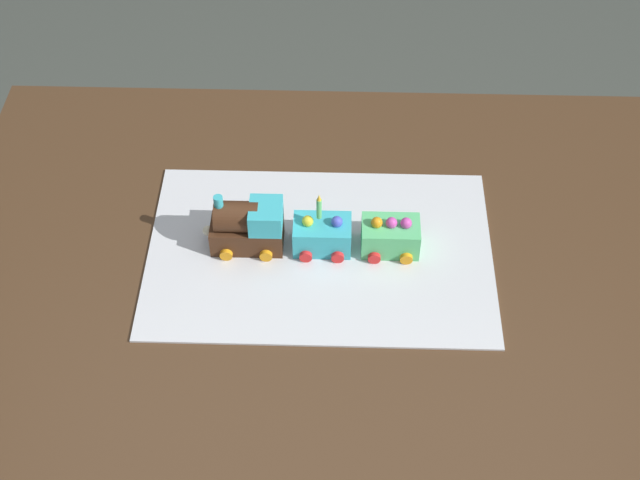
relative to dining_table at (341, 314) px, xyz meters
name	(u,v)px	position (x,y,z in m)	size (l,w,h in m)	color
ground_plane	(336,480)	(0.00, 0.00, -0.63)	(8.00, 8.00, 0.00)	#474C44
dining_table	(341,314)	(0.00, 0.00, 0.00)	(1.40, 1.00, 0.74)	#4C331E
cake_board	(320,252)	(-0.04, 0.05, 0.11)	(0.60, 0.40, 0.00)	silver
cake_locomotive	(247,226)	(-0.16, 0.06, 0.16)	(0.14, 0.08, 0.12)	#472816
cake_car_flatbed_turquoise	(322,235)	(-0.04, 0.06, 0.14)	(0.10, 0.08, 0.07)	#38B7C6
cake_car_gondola_mint_green	(390,236)	(0.08, 0.06, 0.14)	(0.10, 0.08, 0.07)	#59CC7A
birthday_candle	(319,207)	(-0.04, 0.06, 0.21)	(0.01, 0.01, 0.05)	#66D872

